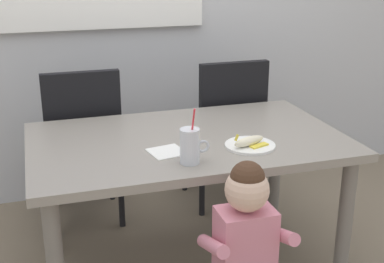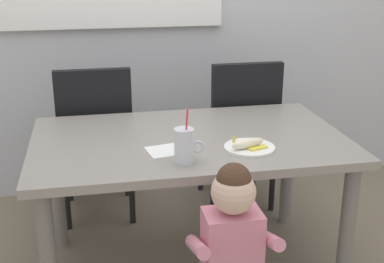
{
  "view_description": "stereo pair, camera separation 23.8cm",
  "coord_description": "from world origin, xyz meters",
  "views": [
    {
      "loc": [
        -0.67,
        -2.24,
        1.57
      ],
      "look_at": [
        -0.0,
        -0.09,
        0.79
      ],
      "focal_mm": 48.78,
      "sensor_mm": 36.0,
      "label": 1
    },
    {
      "loc": [
        -0.44,
        -2.3,
        1.57
      ],
      "look_at": [
        -0.0,
        -0.09,
        0.79
      ],
      "focal_mm": 48.78,
      "sensor_mm": 36.0,
      "label": 2
    }
  ],
  "objects": [
    {
      "name": "dining_table",
      "position": [
        0.0,
        0.0,
        0.63
      ],
      "size": [
        1.49,
        0.91,
        0.73
      ],
      "color": "gray",
      "rests_on": "ground"
    },
    {
      "name": "dining_chair_left",
      "position": [
        -0.44,
        0.65,
        0.54
      ],
      "size": [
        0.44,
        0.45,
        0.96
      ],
      "rotation": [
        0.0,
        0.0,
        3.14
      ],
      "color": "black",
      "rests_on": "ground"
    },
    {
      "name": "dining_chair_right",
      "position": [
        0.44,
        0.64,
        0.54
      ],
      "size": [
        0.44,
        0.45,
        0.96
      ],
      "rotation": [
        0.0,
        0.0,
        3.14
      ],
      "color": "black",
      "rests_on": "ground"
    },
    {
      "name": "toddler_standing",
      "position": [
        0.05,
        -0.61,
        0.53
      ],
      "size": [
        0.33,
        0.24,
        0.84
      ],
      "color": "#3F4760",
      "rests_on": "ground"
    },
    {
      "name": "milk_cup",
      "position": [
        -0.08,
        -0.3,
        0.79
      ],
      "size": [
        0.13,
        0.09,
        0.25
      ],
      "color": "silver",
      "rests_on": "dining_table"
    },
    {
      "name": "snack_plate",
      "position": [
        0.24,
        -0.2,
        0.73
      ],
      "size": [
        0.23,
        0.23,
        0.01
      ],
      "primitive_type": "cylinder",
      "color": "white",
      "rests_on": "dining_table"
    },
    {
      "name": "peeled_banana",
      "position": [
        0.23,
        -0.22,
        0.76
      ],
      "size": [
        0.18,
        0.13,
        0.07
      ],
      "rotation": [
        0.0,
        0.0,
        0.34
      ],
      "color": "#F4EAC6",
      "rests_on": "snack_plate"
    },
    {
      "name": "paper_napkin",
      "position": [
        -0.14,
        -0.16,
        0.73
      ],
      "size": [
        0.18,
        0.18,
        0.0
      ],
      "primitive_type": "cube",
      "rotation": [
        0.0,
        0.0,
        0.19
      ],
      "color": "white",
      "rests_on": "dining_table"
    }
  ]
}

